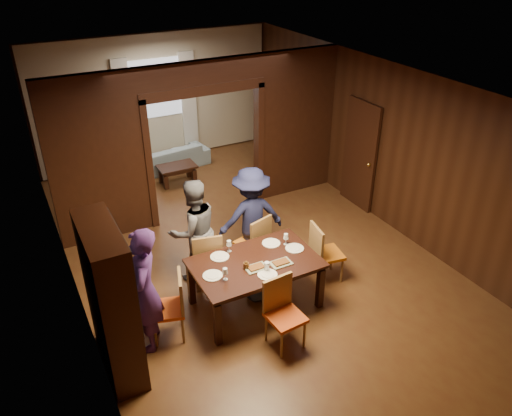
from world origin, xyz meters
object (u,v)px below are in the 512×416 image
coffee_table (177,174)px  chair_near (286,315)px  chair_left (167,307)px  hutch (111,301)px  chair_far_l (206,258)px  sofa (169,157)px  person_grey (194,231)px  person_navy (251,216)px  person_purple (145,291)px  dining_table (255,284)px  chair_far_r (252,241)px  chair_right (327,252)px

coffee_table → chair_near: size_ratio=0.82×
chair_left → hutch: size_ratio=0.48×
chair_near → chair_far_l: bearing=99.1°
sofa → chair_far_l: 4.46m
sofa → chair_near: (-0.51, -6.03, 0.22)m
person_grey → coffee_table: person_grey is taller
chair_far_l → sofa: bearing=-88.1°
person_navy → chair_far_l: 1.00m
person_purple → hutch: (-0.44, -0.16, 0.13)m
person_purple → person_grey: person_purple is taller
person_purple → dining_table: person_purple is taller
chair_far_r → hutch: hutch is taller
sofa → chair_right: size_ratio=1.85×
person_grey → person_purple: bearing=39.6°
person_purple → person_grey: 1.55m
chair_left → person_purple: bearing=-67.4°
person_grey → sofa: size_ratio=0.93×
chair_left → chair_right: same height
person_grey → chair_left: bearing=46.8°
person_navy → sofa: (0.01, 4.11, -0.57)m
coffee_table → dining_table: bearing=-95.1°
person_grey → sofa: person_grey is taller
dining_table → chair_left: size_ratio=1.82×
sofa → hutch: hutch is taller
dining_table → coffee_table: (0.39, 4.34, -0.18)m
dining_table → hutch: hutch is taller
person_navy → hutch: (-2.50, -1.24, 0.17)m
chair_far_r → hutch: 2.70m
person_grey → dining_table: (0.49, -1.06, -0.45)m
person_grey → chair_near: bearing=98.0°
person_navy → coffee_table: 3.36m
person_grey → chair_right: person_grey is taller
person_grey → hutch: bearing=33.8°
person_purple → chair_near: person_purple is taller
chair_right → person_purple: bearing=101.0°
chair_far_l → chair_near: (0.40, -1.67, 0.00)m
person_grey → sofa: 4.25m
hutch → person_navy: bearing=26.4°
hutch → chair_left: bearing=14.7°
person_navy → sofa: bearing=-83.3°
chair_far_r → sofa: bearing=-108.6°
dining_table → coffee_table: dining_table is taller
person_navy → hutch: bearing=33.3°
chair_far_r → chair_near: bearing=59.2°
sofa → coffee_table: sofa is taller
sofa → chair_near: 6.05m
coffee_table → chair_right: (0.89, -4.29, 0.28)m
chair_left → chair_near: 1.56m
coffee_table → chair_near: bearing=-94.5°
person_navy → chair_right: person_navy is taller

